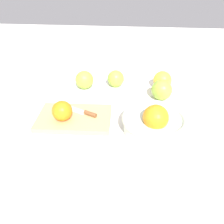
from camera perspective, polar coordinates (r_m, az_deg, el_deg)
The scene contains 9 objects.
ground_plane at distance 0.83m, azimuth -2.00°, elevation 1.53°, with size 2.40×2.40×0.00m, color silver.
bowl at distance 0.70m, azimuth 10.60°, elevation -2.52°, with size 0.20×0.20×0.10m.
cutting_board at distance 0.76m, azimuth -9.33°, elevation -1.49°, with size 0.24×0.15×0.02m, color tan.
orange_on_board at distance 0.73m, azimuth -12.28°, elevation 0.29°, with size 0.06×0.06×0.06m, color orange.
knife at distance 0.77m, azimuth -7.43°, elevation 0.12°, with size 0.15×0.08×0.01m.
apple_front_left at distance 0.96m, azimuth 12.40°, elevation 7.72°, with size 0.07×0.07×0.07m, color gold.
apple_front_left_2 at distance 0.96m, azimuth 0.94°, elevation 8.30°, with size 0.07×0.07×0.07m, color #8EB738.
apple_front_left_3 at distance 0.88m, azimuth 12.25°, elevation 5.39°, with size 0.08×0.08×0.08m, color #8EB738.
apple_front_right at distance 0.95m, azimuth -6.87°, elevation 7.93°, with size 0.07×0.07×0.07m, color #8EB738.
Camera 1 is at (-0.09, 0.70, 0.44)m, focal length 36.81 mm.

